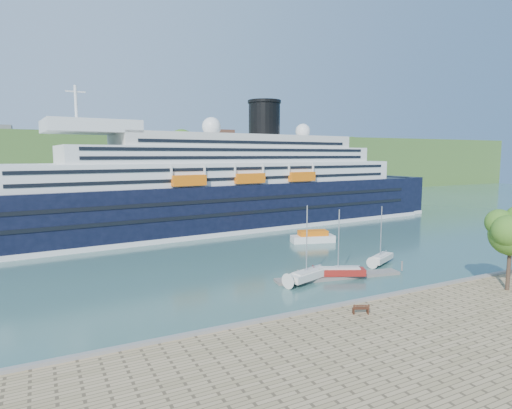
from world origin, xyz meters
name	(u,v)px	position (x,y,z in m)	size (l,w,h in m)	color
ground	(395,303)	(0.00, 0.00, 0.00)	(400.00, 400.00, 0.00)	#325951
far_hillside	(131,165)	(0.00, 145.00, 12.00)	(400.00, 50.00, 24.00)	#3A5F26
quay_coping	(396,293)	(0.00, -0.20, 1.15)	(220.00, 0.50, 0.30)	slate
cruise_ship	(212,164)	(-0.66, 52.58, 14.20)	(126.50, 18.42, 28.41)	black
park_bench	(361,308)	(-7.21, -2.76, 1.53)	(1.66, 0.68, 1.06)	#482314
promenade_tree	(510,245)	(12.34, -4.61, 6.12)	(6.19, 6.19, 10.24)	#2F5917
floating_pontoon	(339,276)	(0.56, 10.48, 0.19)	(17.34, 2.12, 0.39)	gray
sailboat_white_near	(309,246)	(-3.98, 10.75, 4.70)	(7.27, 2.02, 9.39)	silver
sailboat_red	(342,246)	(0.76, 10.16, 4.34)	(6.72, 1.87, 8.68)	maroon
sailboat_white_far	(382,236)	(10.78, 13.51, 4.12)	(6.38, 1.77, 8.25)	silver
tender_launch	(313,236)	(10.75, 31.17, 1.11)	(8.03, 2.75, 2.22)	orange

